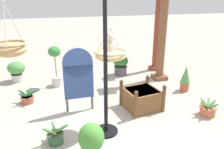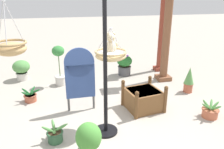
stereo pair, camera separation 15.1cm
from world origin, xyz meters
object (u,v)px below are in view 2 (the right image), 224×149
object	(u,v)px
wooden_planter_box	(143,99)
potted_plant_bushy_green	(30,96)
greenhouse_pillar_left	(161,32)
greenhouse_pillar_right	(167,36)
potted_plant_tall_leafy	(125,64)
display_sign_board	(80,74)
potted_plant_conical_shrub	(89,144)
hanging_basket_with_teddy	(111,55)
potted_plant_trailing_ivy	(189,80)
potted_plant_small_succulent	(59,64)
potted_plant_broad_leaf	(55,135)
hanging_basket_left_high	(11,48)
potted_plant_fern_front	(210,111)
teddy_bear	(111,45)
potted_plant_flowering_red	(21,69)
display_pole_central	(106,95)

from	to	relation	value
wooden_planter_box	potted_plant_bushy_green	bearing A→B (deg)	159.97
greenhouse_pillar_left	greenhouse_pillar_right	size ratio (longest dim) A/B	0.98
potted_plant_tall_leafy	display_sign_board	distance (m)	2.53
potted_plant_conical_shrub	hanging_basket_with_teddy	bearing A→B (deg)	62.15
greenhouse_pillar_right	potted_plant_trailing_ivy	xyz separation A→B (m)	(0.26, -0.97, -0.96)
greenhouse_pillar_left	potted_plant_conical_shrub	world-z (taller)	greenhouse_pillar_left
potted_plant_small_succulent	potted_plant_broad_leaf	bearing A→B (deg)	-92.26
potted_plant_conical_shrub	potted_plant_broad_leaf	world-z (taller)	potted_plant_conical_shrub
hanging_basket_left_high	potted_plant_tall_leafy	bearing A→B (deg)	48.48
hanging_basket_with_teddy	wooden_planter_box	xyz separation A→B (m)	(0.83, 0.46, -1.18)
potted_plant_fern_front	display_sign_board	bearing A→B (deg)	161.02
hanging_basket_with_teddy	display_sign_board	world-z (taller)	hanging_basket_with_teddy
hanging_basket_left_high	display_sign_board	bearing A→B (deg)	42.06
potted_plant_bushy_green	potted_plant_trailing_ivy	size ratio (longest dim) A/B	0.67
hanging_basket_with_teddy	teddy_bear	world-z (taller)	hanging_basket_with_teddy
potted_plant_small_succulent	hanging_basket_with_teddy	bearing A→B (deg)	-66.77
hanging_basket_with_teddy	potted_plant_flowering_red	world-z (taller)	hanging_basket_with_teddy
wooden_planter_box	potted_plant_trailing_ivy	bearing A→B (deg)	22.59
potted_plant_trailing_ivy	potted_plant_broad_leaf	world-z (taller)	potted_plant_trailing_ivy
teddy_bear	potted_plant_small_succulent	distance (m)	2.64
potted_plant_bushy_green	potted_plant_small_succulent	size ratio (longest dim) A/B	0.41
teddy_bear	potted_plant_bushy_green	size ratio (longest dim) A/B	0.88
greenhouse_pillar_left	display_pole_central	bearing A→B (deg)	-127.49
teddy_bear	greenhouse_pillar_left	distance (m)	3.63
potted_plant_bushy_green	potted_plant_conical_shrub	bearing A→B (deg)	-65.06
potted_plant_conical_shrub	potted_plant_broad_leaf	distance (m)	0.91
potted_plant_trailing_ivy	teddy_bear	bearing A→B (deg)	-155.48
teddy_bear	potted_plant_broad_leaf	size ratio (longest dim) A/B	0.86
hanging_basket_with_teddy	potted_plant_small_succulent	distance (m)	2.60
greenhouse_pillar_right	teddy_bear	bearing A→B (deg)	-135.24
display_pole_central	potted_plant_small_succulent	bearing A→B (deg)	108.10
potted_plant_tall_leafy	display_sign_board	size ratio (longest dim) A/B	0.46
teddy_bear	wooden_planter_box	size ratio (longest dim) A/B	0.45
hanging_basket_left_high	potted_plant_fern_front	distance (m)	4.00
display_pole_central	potted_plant_bushy_green	bearing A→B (deg)	133.29
teddy_bear	potted_plant_fern_front	xyz separation A→B (m)	(2.09, -0.21, -1.47)
potted_plant_broad_leaf	potted_plant_flowering_red	bearing A→B (deg)	107.16
display_sign_board	teddy_bear	bearing A→B (deg)	-52.93
greenhouse_pillar_right	hanging_basket_with_teddy	bearing A→B (deg)	-134.94
hanging_basket_left_high	potted_plant_bushy_green	world-z (taller)	hanging_basket_left_high
hanging_basket_left_high	greenhouse_pillar_left	size ratio (longest dim) A/B	0.30
greenhouse_pillar_left	potted_plant_small_succulent	distance (m)	3.33
wooden_planter_box	greenhouse_pillar_right	bearing A→B (deg)	52.80
hanging_basket_left_high	hanging_basket_with_teddy	bearing A→B (deg)	9.13
teddy_bear	greenhouse_pillar_right	bearing A→B (deg)	44.76
hanging_basket_left_high	potted_plant_fern_front	bearing A→B (deg)	1.09
greenhouse_pillar_right	potted_plant_small_succulent	bearing A→B (deg)	175.54
potted_plant_fern_front	greenhouse_pillar_left	bearing A→B (deg)	87.17
teddy_bear	greenhouse_pillar_left	size ratio (longest dim) A/B	0.15
potted_plant_conical_shrub	potted_plant_trailing_ivy	bearing A→B (deg)	36.64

